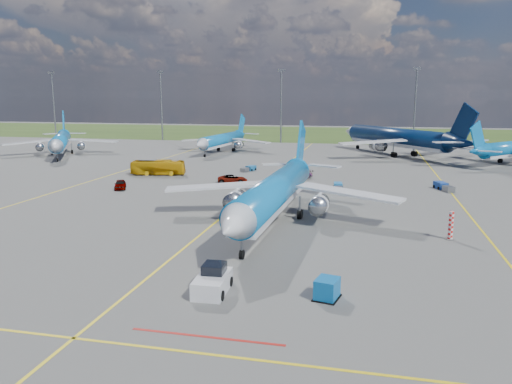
% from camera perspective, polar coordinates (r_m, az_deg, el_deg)
% --- Properties ---
extents(ground, '(400.00, 400.00, 0.00)m').
position_cam_1_polar(ground, '(50.80, -7.82, -6.05)').
color(ground, '#50504E').
rests_on(ground, ground).
extents(grass_strip, '(400.00, 80.00, 0.01)m').
position_cam_1_polar(grass_strip, '(196.70, 7.78, 6.62)').
color(grass_strip, '#2D4719').
rests_on(grass_strip, ground).
extents(taxiway_lines, '(60.25, 160.00, 0.02)m').
position_cam_1_polar(taxiway_lines, '(76.52, -0.41, -0.13)').
color(taxiway_lines, yellow).
rests_on(taxiway_lines, ground).
extents(floodlight_masts, '(202.20, 0.50, 22.70)m').
position_cam_1_polar(floodlight_masts, '(155.56, 10.27, 10.03)').
color(floodlight_masts, slate).
rests_on(floodlight_masts, ground).
extents(warning_post, '(0.50, 0.50, 3.00)m').
position_cam_1_polar(warning_post, '(55.68, 21.38, -3.59)').
color(warning_post, red).
rests_on(warning_post, ground).
extents(bg_jet_nw, '(45.31, 48.67, 10.22)m').
position_cam_1_polar(bg_jet_nw, '(134.18, -21.34, 3.94)').
color(bg_jet_nw, '#0D6FB8').
rests_on(bg_jet_nw, ground).
extents(bg_jet_nnw, '(29.78, 37.34, 9.19)m').
position_cam_1_polar(bg_jet_nnw, '(132.48, -3.84, 4.59)').
color(bg_jet_nnw, '#0D6FB8').
rests_on(bg_jet_nnw, ground).
extents(bg_jet_n, '(59.37, 62.04, 12.93)m').
position_cam_1_polar(bg_jet_n, '(129.52, 15.65, 4.06)').
color(bg_jet_n, '#071D42').
rests_on(bg_jet_n, ground).
extents(main_airliner, '(32.78, 42.28, 10.81)m').
position_cam_1_polar(main_airliner, '(59.00, 2.13, -3.53)').
color(main_airliner, '#0D6FB8').
rests_on(main_airliner, ground).
extents(pushback_tug, '(2.48, 6.12, 2.06)m').
position_cam_1_polar(pushback_tug, '(38.91, -4.96, -10.10)').
color(pushback_tug, silver).
rests_on(pushback_tug, ground).
extents(uld_container, '(1.91, 2.21, 1.53)m').
position_cam_1_polar(uld_container, '(37.87, 8.12, -10.88)').
color(uld_container, '#0C5FA9').
rests_on(uld_container, ground).
extents(apron_bus, '(10.36, 4.32, 2.81)m').
position_cam_1_polar(apron_bus, '(95.69, -11.13, 2.77)').
color(apron_bus, '#DBA00C').
rests_on(apron_bus, ground).
extents(service_car_a, '(3.40, 4.65, 1.47)m').
position_cam_1_polar(service_car_a, '(82.81, -15.25, 0.85)').
color(service_car_a, '#999999').
rests_on(service_car_a, ground).
extents(service_car_b, '(5.39, 3.19, 1.40)m').
position_cam_1_polar(service_car_b, '(85.37, -2.69, 1.50)').
color(service_car_b, '#999999').
rests_on(service_car_b, ground).
extents(service_car_c, '(4.90, 4.92, 1.43)m').
position_cam_1_polar(service_car_c, '(89.98, 5.03, 1.97)').
color(service_car_c, '#999999').
rests_on(service_car_c, ground).
extents(baggage_tug_w, '(1.65, 4.68, 1.03)m').
position_cam_1_polar(baggage_tug_w, '(79.98, 9.38, 0.55)').
color(baggage_tug_w, '#1C6AAB').
rests_on(baggage_tug_w, ground).
extents(baggage_tug_c, '(2.47, 4.37, 0.95)m').
position_cam_1_polar(baggage_tug_c, '(98.97, -0.83, 2.68)').
color(baggage_tug_c, '#185990').
rests_on(baggage_tug_c, ground).
extents(baggage_tug_e, '(2.82, 5.02, 1.09)m').
position_cam_1_polar(baggage_tug_e, '(84.55, 20.63, 0.57)').
color(baggage_tug_e, navy).
rests_on(baggage_tug_e, ground).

